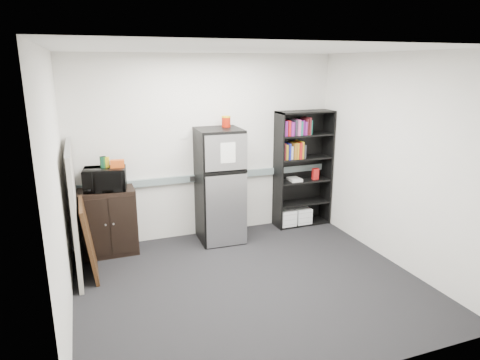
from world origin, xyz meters
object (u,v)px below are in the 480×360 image
Objects in this scene: cabinet at (109,222)px; microwave at (105,179)px; bookshelf at (302,166)px; cubicle_partition at (75,210)px; refrigerator at (220,186)px.

cabinet is 0.61m from microwave.
bookshelf is at bearing 9.70° from microwave.
cubicle_partition reaches higher than cabinet.
bookshelf is at bearing 8.13° from cubicle_partition.
cubicle_partition is at bearing -168.15° from refrigerator.
refrigerator reaches higher than cubicle_partition.
microwave is (-3.01, -0.08, 0.10)m from bookshelf.
cubicle_partition is 0.63m from microwave.
refrigerator is (-1.42, -0.15, -0.14)m from bookshelf.
cubicle_partition is at bearing -126.63° from microwave.
refrigerator is at bearing -2.89° from cabinet.
cubicle_partition is 3.00× the size of microwave.
bookshelf reaches higher than cabinet.
microwave is at bearing 45.22° from cubicle_partition.
microwave is at bearing 179.79° from refrigerator.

